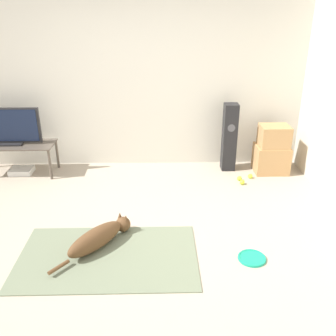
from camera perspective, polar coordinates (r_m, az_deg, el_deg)
ground_plane at (r=4.01m, az=-8.18°, el=-10.79°), size 12.00×12.00×0.00m
wall_back at (r=5.50m, az=-6.61°, el=13.23°), size 8.00×0.06×2.55m
area_rug at (r=3.78m, az=-9.14°, el=-13.20°), size 1.73×1.03×0.01m
dog at (r=3.87m, az=-10.41°, el=-10.26°), size 0.70×0.84×0.22m
frisbee at (r=3.79m, az=12.67°, el=-13.23°), size 0.27×0.27×0.03m
cardboard_box_lower at (r=5.64m, az=15.43°, el=1.37°), size 0.47×0.39×0.40m
cardboard_box_upper at (r=5.50m, az=15.88°, el=4.69°), size 0.41×0.33×0.31m
floor_speaker at (r=5.49m, az=9.33°, el=4.62°), size 0.20×0.20×0.99m
tv_stand at (r=5.73m, az=-22.54°, el=2.92°), size 1.16×0.47×0.45m
tv at (r=5.64m, az=-23.01°, el=5.82°), size 0.85×0.20×0.52m
tennis_ball_by_boxes at (r=5.40m, az=12.43°, el=-1.22°), size 0.07×0.07×0.07m
tennis_ball_near_speaker at (r=5.20m, az=11.24°, el=-2.15°), size 0.07×0.07×0.07m
tennis_ball_loose_on_carpet at (r=5.30m, az=10.83°, el=-1.57°), size 0.07×0.07×0.07m
game_console at (r=5.84m, az=-21.40°, el=-0.37°), size 0.31×0.27×0.08m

